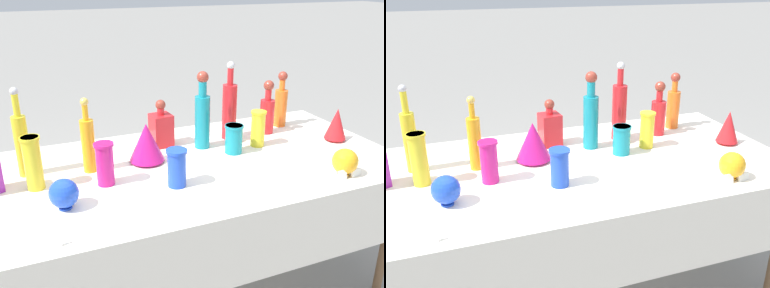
{
  "view_description": "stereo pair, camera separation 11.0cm",
  "coord_description": "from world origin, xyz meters",
  "views": [
    {
      "loc": [
        -0.72,
        -1.71,
        1.6
      ],
      "look_at": [
        0.0,
        0.0,
        0.86
      ],
      "focal_mm": 40.0,
      "sensor_mm": 36.0,
      "label": 1
    },
    {
      "loc": [
        -0.62,
        -1.75,
        1.6
      ],
      "look_at": [
        0.0,
        0.0,
        0.86
      ],
      "focal_mm": 40.0,
      "sensor_mm": 36.0,
      "label": 2
    }
  ],
  "objects": [
    {
      "name": "slender_vase_1",
      "position": [
        0.4,
        0.08,
        0.86
      ],
      "size": [
        0.08,
        0.08,
        0.19
      ],
      "color": "yellow",
      "rests_on": "display_table"
    },
    {
      "name": "round_bowl_0",
      "position": [
        0.58,
        -0.38,
        0.82
      ],
      "size": [
        0.12,
        0.12,
        0.12
      ],
      "color": "orange",
      "rests_on": "display_table"
    },
    {
      "name": "price_tag_center",
      "position": [
        0.62,
        -0.41,
        0.78
      ],
      "size": [
        0.06,
        0.03,
        0.03
      ],
      "primitive_type": "cube",
      "rotation": [
        -0.21,
        0.0,
        0.22
      ],
      "color": "white",
      "rests_on": "display_table"
    },
    {
      "name": "round_bowl_1",
      "position": [
        -0.61,
        -0.2,
        0.82
      ],
      "size": [
        0.11,
        0.11,
        0.12
      ],
      "color": "blue",
      "rests_on": "display_table"
    },
    {
      "name": "fluted_vase_1",
      "position": [
        0.83,
        -0.02,
        0.85
      ],
      "size": [
        0.12,
        0.12,
        0.18
      ],
      "color": "red",
      "rests_on": "display_table"
    },
    {
      "name": "tall_bottle_4",
      "position": [
        0.55,
        0.23,
        0.88
      ],
      "size": [
        0.08,
        0.08,
        0.3
      ],
      "color": "red",
      "rests_on": "display_table"
    },
    {
      "name": "display_table",
      "position": [
        0.0,
        -0.04,
        0.7
      ],
      "size": [
        2.01,
        1.01,
        0.76
      ],
      "color": "white",
      "rests_on": "ground"
    },
    {
      "name": "fluted_vase_0",
      "position": [
        -0.19,
        0.1,
        0.86
      ],
      "size": [
        0.17,
        0.17,
        0.19
      ],
      "color": "#C61972",
      "rests_on": "display_table"
    },
    {
      "name": "cardboard_box_behind_left",
      "position": [
        -0.27,
        1.18,
        0.14
      ],
      "size": [
        0.59,
        0.53,
        0.36
      ],
      "color": "tan",
      "rests_on": "ground"
    },
    {
      "name": "tall_bottle_2",
      "position": [
        0.69,
        0.31,
        0.9
      ],
      "size": [
        0.07,
        0.07,
        0.32
      ],
      "color": "orange",
      "rests_on": "display_table"
    },
    {
      "name": "slender_vase_2",
      "position": [
        -0.15,
        -0.19,
        0.85
      ],
      "size": [
        0.09,
        0.09,
        0.16
      ],
      "color": "blue",
      "rests_on": "display_table"
    },
    {
      "name": "tall_bottle_1",
      "position": [
        -0.73,
        0.18,
        0.92
      ],
      "size": [
        0.06,
        0.06,
        0.4
      ],
      "color": "yellow",
      "rests_on": "display_table"
    },
    {
      "name": "slender_vase_0",
      "position": [
        -0.7,
        0.02,
        0.88
      ],
      "size": [
        0.08,
        0.08,
        0.23
      ],
      "color": "yellow",
      "rests_on": "display_table"
    },
    {
      "name": "price_tag_right",
      "position": [
        0.54,
        -0.42,
        0.78
      ],
      "size": [
        0.05,
        0.02,
        0.05
      ],
      "primitive_type": "cube",
      "rotation": [
        -0.21,
        0.0,
        0.08
      ],
      "color": "white",
      "rests_on": "display_table"
    },
    {
      "name": "square_decanter_0",
      "position": [
        -0.06,
        0.28,
        0.86
      ],
      "size": [
        0.11,
        0.11,
        0.25
      ],
      "color": "red",
      "rests_on": "display_table"
    },
    {
      "name": "slender_vase_3",
      "position": [
        -0.42,
        -0.05,
        0.86
      ],
      "size": [
        0.09,
        0.09,
        0.19
      ],
      "color": "#C61972",
      "rests_on": "display_table"
    },
    {
      "name": "tall_bottle_0",
      "position": [
        -0.46,
        0.11,
        0.9
      ],
      "size": [
        0.06,
        0.06,
        0.35
      ],
      "color": "orange",
      "rests_on": "display_table"
    },
    {
      "name": "tall_bottle_5",
      "position": [
        0.13,
        0.17,
        0.93
      ],
      "size": [
        0.08,
        0.08,
        0.4
      ],
      "color": "teal",
      "rests_on": "display_table"
    },
    {
      "name": "slender_vase_4",
      "position": [
        0.25,
        0.04,
        0.84
      ],
      "size": [
        0.1,
        0.1,
        0.15
      ],
      "color": "teal",
      "rests_on": "display_table"
    },
    {
      "name": "tall_bottle_3",
      "position": [
        0.32,
        0.24,
        0.93
      ],
      "size": [
        0.08,
        0.08,
        0.42
      ],
      "color": "red",
      "rests_on": "display_table"
    },
    {
      "name": "price_tag_left",
      "position": [
        -0.68,
        -0.44,
        0.78
      ],
      "size": [
        0.05,
        0.02,
        0.05
      ],
      "primitive_type": "cube",
      "rotation": [
        -0.21,
        0.0,
        -0.02
      ],
      "color": "white",
      "rests_on": "display_table"
    }
  ]
}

